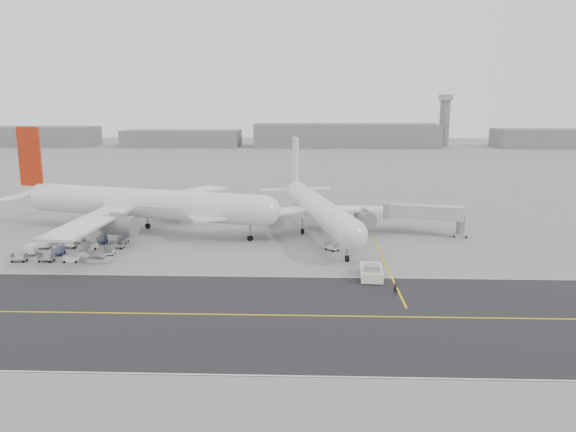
{
  "coord_description": "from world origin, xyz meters",
  "views": [
    {
      "loc": [
        17.2,
        -83.83,
        25.85
      ],
      "look_at": [
        13.75,
        12.0,
        6.6
      ],
      "focal_mm": 35.0,
      "sensor_mm": 36.0,
      "label": 1
    }
  ],
  "objects_px": {
    "airliner_a": "(139,203)",
    "jet_bridge": "(425,214)",
    "ground_crew_a": "(395,289)",
    "airliner_b": "(318,208)",
    "pushback_tug": "(371,272)",
    "control_tower": "(445,120)"
  },
  "relations": [
    {
      "from": "airliner_a",
      "to": "jet_bridge",
      "type": "bearing_deg",
      "value": -74.31
    },
    {
      "from": "airliner_b",
      "to": "pushback_tug",
      "type": "xyz_separation_m",
      "value": [
        7.63,
        -29.59,
        -4.17
      ]
    },
    {
      "from": "pushback_tug",
      "to": "airliner_b",
      "type": "bearing_deg",
      "value": 107.9
    },
    {
      "from": "pushback_tug",
      "to": "jet_bridge",
      "type": "height_order",
      "value": "jet_bridge"
    },
    {
      "from": "control_tower",
      "to": "pushback_tug",
      "type": "xyz_separation_m",
      "value": [
        -73.2,
        -267.61,
        -15.22
      ]
    },
    {
      "from": "pushback_tug",
      "to": "ground_crew_a",
      "type": "xyz_separation_m",
      "value": [
        2.54,
        -7.08,
        -0.19
      ]
    },
    {
      "from": "airliner_b",
      "to": "jet_bridge",
      "type": "relative_size",
      "value": 3.1
    },
    {
      "from": "airliner_b",
      "to": "pushback_tug",
      "type": "relative_size",
      "value": 5.8
    },
    {
      "from": "control_tower",
      "to": "ground_crew_a",
      "type": "height_order",
      "value": "control_tower"
    },
    {
      "from": "jet_bridge",
      "to": "ground_crew_a",
      "type": "xyz_separation_m",
      "value": [
        -11.17,
        -36.35,
        -3.49
      ]
    },
    {
      "from": "ground_crew_a",
      "to": "airliner_a",
      "type": "bearing_deg",
      "value": 152.21
    },
    {
      "from": "jet_bridge",
      "to": "ground_crew_a",
      "type": "height_order",
      "value": "jet_bridge"
    },
    {
      "from": "airliner_a",
      "to": "airliner_b",
      "type": "bearing_deg",
      "value": -73.94
    },
    {
      "from": "airliner_b",
      "to": "airliner_a",
      "type": "bearing_deg",
      "value": 167.3
    },
    {
      "from": "control_tower",
      "to": "airliner_b",
      "type": "relative_size",
      "value": 0.61
    },
    {
      "from": "airliner_b",
      "to": "control_tower",
      "type": "bearing_deg",
      "value": 58.44
    },
    {
      "from": "ground_crew_a",
      "to": "jet_bridge",
      "type": "bearing_deg",
      "value": 83.37
    },
    {
      "from": "airliner_a",
      "to": "control_tower",
      "type": "bearing_deg",
      "value": -10.24
    },
    {
      "from": "pushback_tug",
      "to": "ground_crew_a",
      "type": "relative_size",
      "value": 5.26
    },
    {
      "from": "control_tower",
      "to": "ground_crew_a",
      "type": "xyz_separation_m",
      "value": [
        -70.66,
        -274.7,
        -15.41
      ]
    },
    {
      "from": "control_tower",
      "to": "airliner_b",
      "type": "distance_m",
      "value": 251.61
    },
    {
      "from": "airliner_b",
      "to": "pushback_tug",
      "type": "height_order",
      "value": "airliner_b"
    }
  ]
}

